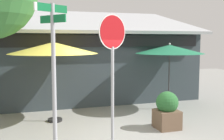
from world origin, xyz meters
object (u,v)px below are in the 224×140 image
(street_sign_post, at_px, (54,66))
(patio_umbrella_forest_green_center, at_px, (170,50))
(patio_umbrella_mustard_left, at_px, (53,48))
(sidewalk_planter, at_px, (167,110))
(stop_sign, at_px, (112,57))

(street_sign_post, bearing_deg, patio_umbrella_forest_green_center, 33.81)
(street_sign_post, height_order, patio_umbrella_mustard_left, street_sign_post)
(street_sign_post, height_order, patio_umbrella_forest_green_center, street_sign_post)
(patio_umbrella_mustard_left, xyz_separation_m, patio_umbrella_forest_green_center, (4.11, 0.30, -0.09))
(patio_umbrella_mustard_left, distance_m, sidewalk_planter, 3.81)
(stop_sign, relative_size, patio_umbrella_mustard_left, 1.14)
(street_sign_post, distance_m, sidewalk_planter, 3.65)
(patio_umbrella_mustard_left, height_order, patio_umbrella_forest_green_center, patio_umbrella_mustard_left)
(street_sign_post, relative_size, patio_umbrella_forest_green_center, 1.33)
(street_sign_post, distance_m, patio_umbrella_mustard_left, 2.68)
(patio_umbrella_forest_green_center, bearing_deg, sidewalk_planter, -120.34)
(patio_umbrella_forest_green_center, bearing_deg, patio_umbrella_mustard_left, -175.87)
(street_sign_post, bearing_deg, stop_sign, -2.84)
(sidewalk_planter, bearing_deg, patio_umbrella_forest_green_center, 59.66)
(stop_sign, bearing_deg, patio_umbrella_mustard_left, 110.25)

